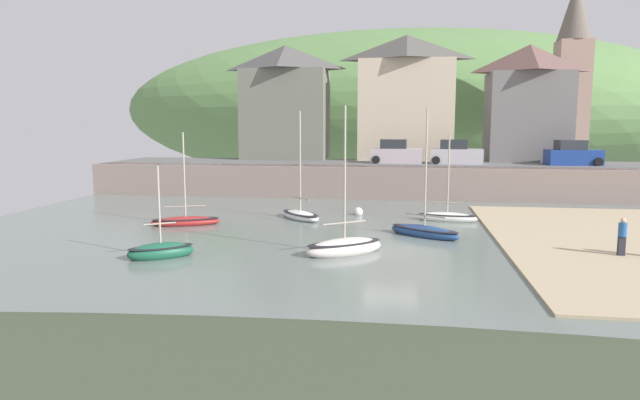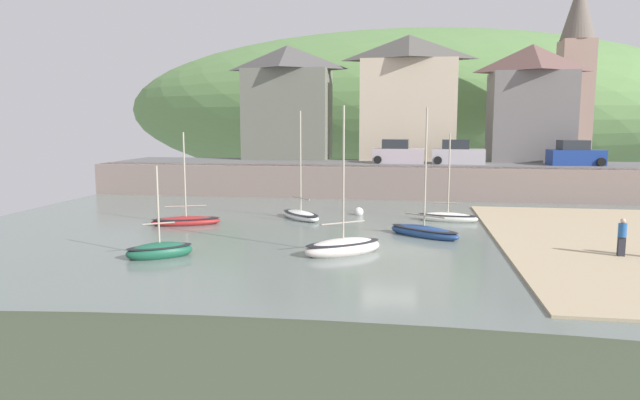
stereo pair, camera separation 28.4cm
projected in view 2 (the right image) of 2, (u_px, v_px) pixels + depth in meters
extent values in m
cube|color=slate|center=(390.00, 247.00, 26.20)|extent=(48.00, 40.00, 0.06)
cube|color=gray|center=(398.00, 183.00, 42.67)|extent=(48.00, 2.40, 2.40)
cube|color=#606060|center=(399.00, 164.00, 46.13)|extent=(48.00, 9.00, 0.10)
ellipsoid|color=#5D874A|center=(410.00, 110.00, 79.07)|extent=(80.00, 44.00, 21.25)
cube|color=slate|center=(288.00, 115.00, 51.55)|extent=(7.58, 4.84, 8.01)
pyramid|color=#4F4C4B|center=(287.00, 58.00, 50.85)|extent=(7.88, 5.14, 2.17)
cube|color=beige|center=(408.00, 110.00, 49.84)|extent=(8.19, 4.21, 8.71)
pyramid|color=#504D48|center=(409.00, 47.00, 49.10)|extent=(8.49, 4.51, 2.14)
cube|color=slate|center=(530.00, 117.00, 48.34)|extent=(6.69, 4.90, 7.53)
pyramid|color=brown|center=(533.00, 58.00, 47.67)|extent=(6.99, 5.20, 2.32)
cube|color=#A18271|center=(574.00, 100.00, 51.35)|extent=(2.80, 2.80, 10.63)
cone|color=#665B51|center=(579.00, 8.00, 50.24)|extent=(3.00, 3.00, 5.47)
ellipsoid|color=white|center=(448.00, 218.00, 32.92)|extent=(3.55, 1.45, 0.66)
ellipsoid|color=black|center=(448.00, 215.00, 32.90)|extent=(3.48, 1.42, 0.12)
cylinder|color=#B2A893|center=(449.00, 174.00, 32.57)|extent=(0.09, 0.09, 4.55)
cylinder|color=gray|center=(448.00, 203.00, 32.80)|extent=(1.64, 0.32, 0.07)
ellipsoid|color=silver|center=(343.00, 248.00, 24.78)|extent=(3.77, 3.25, 0.89)
ellipsoid|color=black|center=(343.00, 243.00, 24.75)|extent=(3.70, 3.19, 0.12)
cylinder|color=#B2A893|center=(343.00, 173.00, 24.33)|extent=(0.09, 0.09, 5.75)
cylinder|color=gray|center=(343.00, 223.00, 24.63)|extent=(1.78, 1.33, 0.07)
ellipsoid|color=maroon|center=(186.00, 222.00, 31.83)|extent=(4.01, 2.54, 0.61)
ellipsoid|color=black|center=(186.00, 219.00, 31.81)|extent=(3.93, 2.49, 0.12)
cylinder|color=#B2A893|center=(185.00, 175.00, 31.47)|extent=(0.09, 0.09, 4.70)
cylinder|color=gray|center=(186.00, 206.00, 31.71)|extent=(2.14, 0.89, 0.07)
ellipsoid|color=navy|center=(424.00, 233.00, 28.53)|extent=(3.91, 3.18, 0.71)
ellipsoid|color=black|center=(424.00, 229.00, 28.50)|extent=(3.83, 3.12, 0.12)
cylinder|color=#B2A893|center=(426.00, 167.00, 28.08)|extent=(0.09, 0.09, 5.89)
cylinder|color=gray|center=(424.00, 215.00, 28.41)|extent=(1.97, 1.37, 0.07)
ellipsoid|color=white|center=(301.00, 216.00, 33.77)|extent=(3.32, 3.53, 0.60)
ellipsoid|color=black|center=(301.00, 213.00, 33.75)|extent=(3.26, 3.46, 0.12)
cylinder|color=#B2A893|center=(301.00, 161.00, 33.32)|extent=(0.09, 0.09, 5.93)
cylinder|color=gray|center=(301.00, 198.00, 33.62)|extent=(1.37, 1.55, 0.07)
ellipsoid|color=#1B573E|center=(160.00, 252.00, 24.17)|extent=(2.96, 2.54, 0.83)
ellipsoid|color=black|center=(160.00, 247.00, 24.14)|extent=(2.90, 2.48, 0.12)
cylinder|color=#B2A893|center=(158.00, 204.00, 23.89)|extent=(0.09, 0.09, 3.28)
cylinder|color=gray|center=(159.00, 223.00, 24.00)|extent=(1.15, 0.82, 0.07)
cube|color=#BEB0B8|center=(399.00, 156.00, 46.05)|extent=(4.19, 1.94, 1.20)
cube|color=#282D33|center=(396.00, 144.00, 45.96)|extent=(2.18, 1.62, 0.80)
cylinder|color=black|center=(419.00, 159.00, 46.62)|extent=(0.64, 0.22, 0.64)
cylinder|color=black|center=(419.00, 160.00, 45.06)|extent=(0.64, 0.22, 0.64)
cylinder|color=black|center=(379.00, 158.00, 47.13)|extent=(0.64, 0.22, 0.64)
cylinder|color=black|center=(378.00, 160.00, 45.56)|extent=(0.64, 0.22, 0.64)
cube|color=#BCB6BD|center=(458.00, 156.00, 45.32)|extent=(4.19, 1.93, 1.20)
cube|color=#282D33|center=(456.00, 145.00, 45.23)|extent=(2.18, 1.62, 0.80)
cylinder|color=black|center=(478.00, 159.00, 45.89)|extent=(0.64, 0.22, 0.64)
cylinder|color=black|center=(481.00, 161.00, 44.33)|extent=(0.64, 0.22, 0.64)
cylinder|color=black|center=(437.00, 159.00, 46.40)|extent=(0.64, 0.22, 0.64)
cylinder|color=black|center=(438.00, 160.00, 44.83)|extent=(0.64, 0.22, 0.64)
cube|color=navy|center=(576.00, 157.00, 43.96)|extent=(4.26, 2.13, 1.20)
cube|color=#282D33|center=(573.00, 145.00, 43.87)|extent=(2.25, 1.72, 0.80)
cylinder|color=black|center=(595.00, 161.00, 44.53)|extent=(0.64, 0.22, 0.64)
cylinder|color=black|center=(602.00, 162.00, 42.96)|extent=(0.64, 0.22, 0.64)
cylinder|color=black|center=(551.00, 160.00, 45.03)|extent=(0.64, 0.22, 0.64)
cylinder|color=black|center=(556.00, 162.00, 43.47)|extent=(0.64, 0.22, 0.64)
cube|color=#282833|center=(621.00, 246.00, 23.91)|extent=(0.28, 0.20, 0.82)
cylinder|color=#23569E|center=(622.00, 230.00, 23.81)|extent=(0.34, 0.34, 0.58)
sphere|color=#D1A889|center=(623.00, 221.00, 23.75)|extent=(0.22, 0.22, 0.22)
sphere|color=silver|center=(359.00, 212.00, 35.16)|extent=(0.60, 0.60, 0.60)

